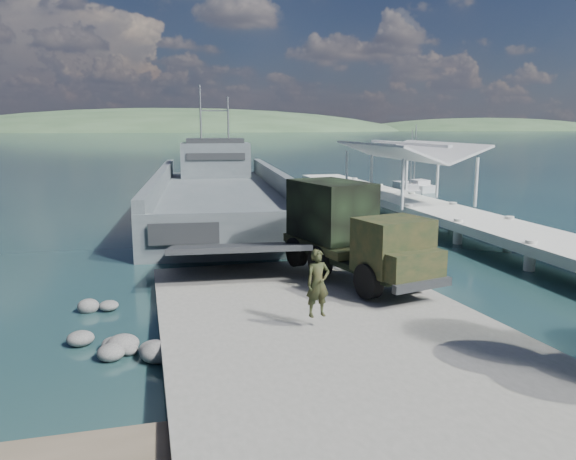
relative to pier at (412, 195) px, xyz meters
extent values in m
plane|color=#19373C|center=(-13.00, -18.77, -1.60)|extent=(1400.00, 1400.00, 0.00)
cube|color=slate|center=(-13.00, -19.77, -1.35)|extent=(10.00, 18.00, 0.50)
cube|color=beige|center=(0.00, -0.77, -0.60)|extent=(4.00, 44.00, 0.50)
cube|color=#495356|center=(-12.78, 5.78, -1.14)|extent=(12.18, 31.62, 2.57)
cube|color=#495356|center=(-17.08, 6.19, 0.77)|extent=(3.58, 30.79, 1.34)
cube|color=#495356|center=(-8.48, 5.36, 0.77)|extent=(3.58, 30.79, 1.34)
cube|color=#495356|center=(-14.25, -9.49, -0.57)|extent=(9.26, 1.30, 2.68)
cube|color=#495356|center=(-11.79, 16.02, 1.69)|extent=(6.54, 4.69, 3.09)
cube|color=#25272A|center=(-11.79, 16.02, 3.44)|extent=(5.44, 3.77, 0.41)
cylinder|color=gray|center=(-13.02, 16.14, 5.81)|extent=(0.16, 0.16, 5.15)
cylinder|color=gray|center=(-10.56, 15.90, 5.30)|extent=(0.16, 0.16, 4.12)
cylinder|color=black|center=(-10.84, -18.27, -0.48)|extent=(0.71, 1.31, 1.24)
cylinder|color=black|center=(-8.71, -17.76, -0.48)|extent=(0.71, 1.31, 1.24)
cylinder|color=black|center=(-11.61, -15.12, -0.48)|extent=(0.71, 1.31, 1.24)
cylinder|color=black|center=(-9.47, -14.60, -0.48)|extent=(0.71, 1.31, 1.24)
cylinder|color=black|center=(-12.06, -13.26, -0.48)|extent=(0.71, 1.31, 1.24)
cylinder|color=black|center=(-9.92, -12.75, -0.48)|extent=(0.71, 1.31, 1.24)
cube|color=black|center=(-10.41, -15.42, -0.34)|extent=(3.75, 7.54, 0.24)
cube|color=black|center=(-9.80, -17.92, 0.67)|extent=(2.77, 2.42, 1.91)
cube|color=black|center=(-9.53, -19.04, 0.19)|extent=(2.34, 1.35, 0.95)
cube|color=black|center=(-10.72, -14.12, 0.00)|extent=(3.35, 4.83, 0.33)
cube|color=black|center=(-10.76, -13.93, 1.38)|extent=(3.08, 4.06, 2.39)
cube|color=#25272A|center=(-9.42, -19.50, -0.38)|extent=(2.38, 0.79, 0.29)
imported|color=black|center=(-13.44, -20.65, -0.09)|extent=(0.79, 0.57, 2.01)
cube|color=silver|center=(5.91, 12.03, -1.37)|extent=(3.24, 5.28, 0.83)
cube|color=silver|center=(5.57, 11.17, -0.81)|extent=(1.75, 1.85, 0.56)
cylinder|color=gray|center=(5.91, 12.03, 1.64)|extent=(0.09, 0.09, 5.55)
cube|color=silver|center=(7.93, 15.28, -1.35)|extent=(2.19, 5.66, 0.90)
cube|color=silver|center=(8.04, 14.28, -0.75)|extent=(1.57, 1.75, 0.60)
cylinder|color=gray|center=(7.93, 15.28, 1.91)|extent=(0.10, 0.10, 6.02)
camera|label=1|loc=(-18.25, -35.79, 4.87)|focal=35.00mm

